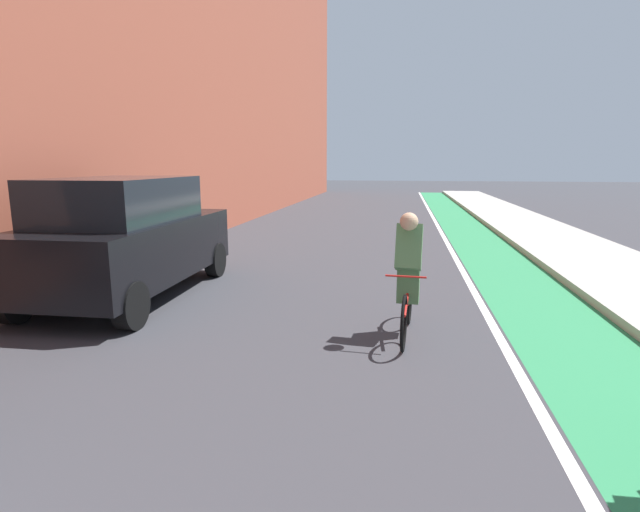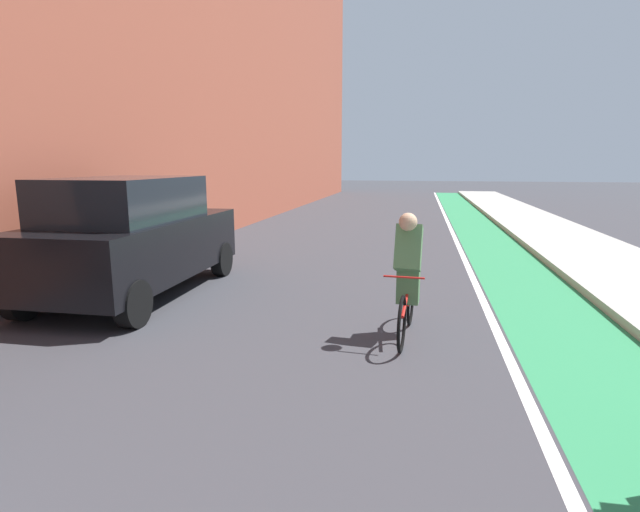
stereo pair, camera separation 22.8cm
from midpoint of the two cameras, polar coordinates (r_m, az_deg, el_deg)
The scene contains 6 objects.
ground_plane at distance 14.21m, azimuth 3.80°, elevation 1.77°, with size 97.51×97.51×0.00m, color #38383D.
bike_lane_paint at distance 16.26m, azimuth 16.67°, elevation 2.48°, with size 1.60×44.32×0.00m, color #2D8451.
lane_divider_stripe at distance 16.17m, azimuth 13.51°, elevation 2.59°, with size 0.12×44.32×0.00m, color white.
sidewalk_right at distance 16.65m, azimuth 23.88°, elevation 2.43°, with size 2.61×44.32×0.14m, color #A8A59E.
parked_suv_black at distance 8.72m, azimuth -22.12°, elevation 2.08°, with size 2.03×4.33×1.98m.
cyclist_trailing at distance 6.33m, azimuth 9.15°, elevation -2.17°, with size 0.48×1.73×1.62m.
Camera 1 is at (1.24, 4.17, 2.21)m, focal length 27.67 mm.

